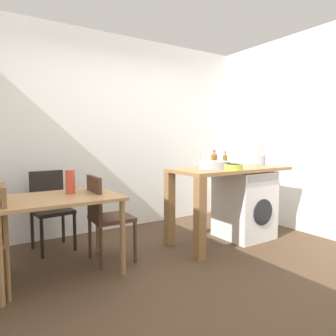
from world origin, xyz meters
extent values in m
plane|color=#4C3826|center=(0.00, 0.00, 0.00)|extent=(5.46, 5.46, 0.00)
cube|color=white|center=(0.00, 1.75, 1.35)|extent=(4.60, 0.10, 2.70)
cube|color=white|center=(2.15, 0.00, 1.35)|extent=(0.10, 3.80, 2.70)
cube|color=tan|center=(-1.03, 0.59, 0.72)|extent=(1.10, 0.76, 0.03)
cylinder|color=#977045|center=(-1.53, 0.26, 0.35)|extent=(0.05, 0.05, 0.71)
cylinder|color=#977045|center=(-0.53, 0.26, 0.35)|extent=(0.05, 0.05, 0.71)
cylinder|color=#977045|center=(-0.53, 0.92, 0.35)|extent=(0.05, 0.05, 0.71)
cube|color=olive|center=(-1.47, 0.48, 0.68)|extent=(0.05, 0.38, 0.45)
cylinder|color=olive|center=(-1.48, 0.30, 0.23)|extent=(0.04, 0.04, 0.45)
cylinder|color=olive|center=(-1.47, 0.66, 0.23)|extent=(0.04, 0.04, 0.45)
cube|color=#4C3323|center=(-0.48, 0.64, 0.45)|extent=(0.41, 0.41, 0.04)
cube|color=#4C3323|center=(-0.66, 0.64, 0.68)|extent=(0.05, 0.38, 0.45)
cylinder|color=#4C3323|center=(-0.30, 0.81, 0.23)|extent=(0.04, 0.04, 0.45)
cylinder|color=#4C3323|center=(-0.31, 0.45, 0.23)|extent=(0.04, 0.04, 0.45)
cylinder|color=#4C3323|center=(-0.66, 0.82, 0.23)|extent=(0.04, 0.04, 0.45)
cylinder|color=#4C3323|center=(-0.67, 0.46, 0.23)|extent=(0.04, 0.04, 0.45)
cube|color=black|center=(-0.93, 1.29, 0.45)|extent=(0.44, 0.44, 0.04)
cube|color=black|center=(-0.95, 1.46, 0.68)|extent=(0.38, 0.08, 0.45)
cylinder|color=black|center=(-0.73, 1.13, 0.23)|extent=(0.04, 0.04, 0.45)
cylinder|color=black|center=(-1.09, 1.09, 0.23)|extent=(0.04, 0.04, 0.45)
cylinder|color=black|center=(-0.77, 1.48, 0.23)|extent=(0.04, 0.04, 0.45)
cylinder|color=black|center=(-1.13, 1.44, 0.23)|extent=(0.04, 0.04, 0.45)
cube|color=#9E7042|center=(0.99, 0.44, 0.90)|extent=(1.50, 0.68, 0.04)
cube|color=olive|center=(0.29, 0.15, 0.44)|extent=(0.10, 0.10, 0.88)
cube|color=olive|center=(0.29, 0.73, 0.44)|extent=(0.10, 0.10, 0.88)
cube|color=white|center=(1.26, 0.44, 0.43)|extent=(0.60, 0.60, 0.86)
cylinder|color=black|center=(1.26, 0.13, 0.39)|extent=(0.32, 0.02, 0.32)
cube|color=#B2B2B7|center=(1.26, 0.14, 0.80)|extent=(0.54, 0.01, 0.08)
cylinder|color=#9EA0A5|center=(0.73, 0.44, 0.97)|extent=(0.38, 0.38, 0.09)
cylinder|color=#B2B2B7|center=(0.73, 0.62, 1.06)|extent=(0.02, 0.02, 0.28)
cylinder|color=brown|center=(0.96, 0.69, 0.99)|extent=(0.08, 0.08, 0.15)
cone|color=brown|center=(0.96, 0.69, 1.09)|extent=(0.07, 0.07, 0.04)
cylinder|color=#262626|center=(0.96, 0.69, 1.12)|extent=(0.03, 0.03, 0.02)
cylinder|color=brown|center=(1.10, 0.64, 0.99)|extent=(0.06, 0.06, 0.14)
cone|color=brown|center=(1.10, 0.64, 1.08)|extent=(0.05, 0.05, 0.04)
cylinder|color=#262626|center=(1.10, 0.64, 1.10)|extent=(0.02, 0.02, 0.02)
cylinder|color=#A8C63D|center=(0.84, 0.24, 0.95)|extent=(0.23, 0.23, 0.06)
cylinder|color=olive|center=(0.84, 0.24, 0.97)|extent=(0.19, 0.19, 0.03)
cylinder|color=gray|center=(1.62, 0.49, 0.99)|extent=(0.11, 0.11, 0.13)
cylinder|color=#99724C|center=(1.61, 0.50, 1.13)|extent=(0.01, 0.04, 0.18)
cylinder|color=#99724C|center=(1.64, 0.48, 1.13)|extent=(0.01, 0.05, 0.18)
cylinder|color=#D84C38|center=(-0.88, 0.69, 0.86)|extent=(0.09, 0.09, 0.23)
cube|color=#B2B2B7|center=(0.94, 0.34, 0.92)|extent=(0.15, 0.06, 0.01)
cube|color=#262628|center=(0.94, 0.34, 0.92)|extent=(0.15, 0.06, 0.01)
camera|label=1|loc=(-1.66, -2.28, 1.26)|focal=32.40mm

